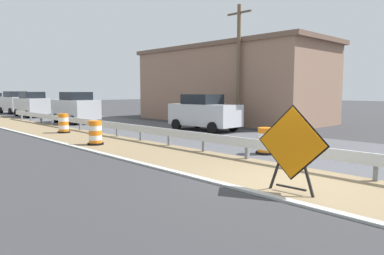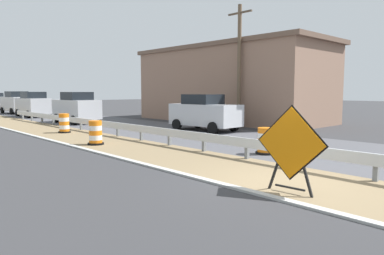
{
  "view_description": "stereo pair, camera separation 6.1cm",
  "coord_description": "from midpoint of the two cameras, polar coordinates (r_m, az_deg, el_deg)",
  "views": [
    {
      "loc": [
        -7.57,
        -4.55,
        2.26
      ],
      "look_at": [
        1.98,
        5.55,
        0.83
      ],
      "focal_mm": 33.08,
      "sensor_mm": 36.0,
      "label": 1
    },
    {
      "loc": [
        -7.52,
        -4.59,
        2.26
      ],
      "look_at": [
        1.98,
        5.55,
        0.83
      ],
      "focal_mm": 33.08,
      "sensor_mm": 36.0,
      "label": 2
    }
  ],
  "objects": [
    {
      "name": "ground_plane",
      "position": [
        9.1,
        15.1,
        -8.71
      ],
      "size": [
        160.0,
        160.0,
        0.0
      ],
      "primitive_type": "plane",
      "color": "#333335"
    },
    {
      "name": "median_dirt_strip",
      "position": [
        9.44,
        16.39,
        -8.21
      ],
      "size": [
        3.2,
        120.0,
        0.01
      ],
      "primitive_type": "cube",
      "color": "#7F6B4C",
      "rests_on": "ground"
    },
    {
      "name": "far_lane_asphalt",
      "position": [
        13.87,
        26.81,
        -4.14
      ],
      "size": [
        6.71,
        120.0,
        0.0
      ],
      "primitive_type": "cube",
      "color": "#4C4C51",
      "rests_on": "ground"
    },
    {
      "name": "curb_near_edge",
      "position": [
        8.06,
        10.18,
        -10.48
      ],
      "size": [
        0.2,
        120.0,
        0.11
      ],
      "primitive_type": "cube",
      "color": "#ADADA8",
      "rests_on": "ground"
    },
    {
      "name": "guardrail_median",
      "position": [
        11.94,
        8.57,
        -2.6
      ],
      "size": [
        0.18,
        46.91,
        0.71
      ],
      "color": "silver",
      "rests_on": "ground"
    },
    {
      "name": "warning_sign_diamond",
      "position": [
        8.1,
        15.59,
        -2.9
      ],
      "size": [
        0.15,
        1.68,
        1.98
      ],
      "rotation": [
        0.0,
        0.0,
        3.21
      ],
      "color": "black",
      "rests_on": "ground"
    },
    {
      "name": "traffic_barrel_nearest",
      "position": [
        13.03,
        11.6,
        -2.34
      ],
      "size": [
        0.69,
        0.69,
        0.96
      ],
      "color": "orange",
      "rests_on": "ground"
    },
    {
      "name": "traffic_barrel_close",
      "position": [
        15.52,
        -15.43,
        -1.01
      ],
      "size": [
        0.68,
        0.68,
        1.02
      ],
      "color": "orange",
      "rests_on": "ground"
    },
    {
      "name": "traffic_barrel_mid",
      "position": [
        20.5,
        -20.08,
        0.51
      ],
      "size": [
        0.66,
        0.66,
        1.05
      ],
      "color": "orange",
      "rests_on": "ground"
    },
    {
      "name": "car_lead_near_lane",
      "position": [
        40.14,
        -26.67,
        3.62
      ],
      "size": [
        2.2,
        4.25,
        2.25
      ],
      "rotation": [
        0.0,
        0.0,
        1.61
      ],
      "color": "silver",
      "rests_on": "ground"
    },
    {
      "name": "car_trailing_near_lane",
      "position": [
        48.58,
        -26.31,
        3.87
      ],
      "size": [
        2.09,
        4.39,
        2.17
      ],
      "rotation": [
        0.0,
        0.0,
        -1.61
      ],
      "color": "silver",
      "rests_on": "ground"
    },
    {
      "name": "car_lead_far_lane",
      "position": [
        34.55,
        -24.46,
        3.42
      ],
      "size": [
        2.1,
        4.6,
        2.22
      ],
      "rotation": [
        0.0,
        0.0,
        1.55
      ],
      "color": "silver",
      "rests_on": "ground"
    },
    {
      "name": "car_mid_far_lane",
      "position": [
        20.33,
        1.87,
        2.43
      ],
      "size": [
        2.13,
        4.32,
        2.09
      ],
      "rotation": [
        0.0,
        0.0,
        -1.53
      ],
      "color": "silver",
      "rests_on": "ground"
    },
    {
      "name": "car_trailing_far_lane",
      "position": [
        26.59,
        -18.33,
        3.07
      ],
      "size": [
        2.09,
        4.14,
        2.21
      ],
      "rotation": [
        0.0,
        0.0,
        1.59
      ],
      "color": "silver",
      "rests_on": "ground"
    },
    {
      "name": "roadside_shop_near",
      "position": [
        27.31,
        6.01,
        7.0
      ],
      "size": [
        6.48,
        15.23,
        5.62
      ],
      "color": "#93705B",
      "rests_on": "ground"
    },
    {
      "name": "utility_pole_near",
      "position": [
        22.46,
        7.44,
        10.07
      ],
      "size": [
        0.24,
        1.8,
        7.54
      ],
      "color": "brown",
      "rests_on": "ground"
    }
  ]
}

